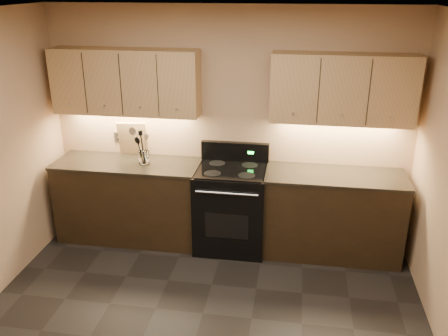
{
  "coord_description": "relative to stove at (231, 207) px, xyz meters",
  "views": [
    {
      "loc": [
        0.74,
        -2.99,
        2.82
      ],
      "look_at": [
        0.03,
        1.45,
        1.03
      ],
      "focal_mm": 38.0,
      "sensor_mm": 36.0,
      "label": 1
    }
  ],
  "objects": [
    {
      "name": "wall_back",
      "position": [
        -0.08,
        0.32,
        0.82
      ],
      "size": [
        4.0,
        0.04,
        2.6
      ],
      "primitive_type": "cube",
      "color": "tan",
      "rests_on": "ground"
    },
    {
      "name": "black_turner",
      "position": [
        -0.96,
        -0.01,
        0.65
      ],
      "size": [
        0.14,
        0.13,
        0.38
      ],
      "primitive_type": null,
      "rotation": [
        -0.13,
        -0.1,
        0.22
      ],
      "color": "black",
      "rests_on": "utensil_crock"
    },
    {
      "name": "stove",
      "position": [
        0.0,
        0.0,
        0.0
      ],
      "size": [
        0.76,
        0.68,
        1.14
      ],
      "color": "black",
      "rests_on": "ground"
    },
    {
      "name": "utensil_crock",
      "position": [
        -0.98,
        0.02,
        0.52
      ],
      "size": [
        0.14,
        0.14,
        0.15
      ],
      "color": "white",
      "rests_on": "counter_left"
    },
    {
      "name": "black_spoon",
      "position": [
        -0.99,
        0.05,
        0.62
      ],
      "size": [
        0.1,
        0.15,
        0.32
      ],
      "primitive_type": null,
      "rotation": [
        0.28,
        -0.09,
        -0.15
      ],
      "color": "black",
      "rests_on": "utensil_crock"
    },
    {
      "name": "outlet_plate",
      "position": [
        -1.38,
        0.31,
        0.64
      ],
      "size": [
        0.08,
        0.01,
        0.12
      ],
      "primitive_type": "cube",
      "color": "#B2B5BA",
      "rests_on": "wall_back"
    },
    {
      "name": "counter_left",
      "position": [
        -1.18,
        0.02,
        -0.01
      ],
      "size": [
        1.62,
        0.62,
        0.93
      ],
      "color": "black",
      "rests_on": "ground"
    },
    {
      "name": "wooden_spoon",
      "position": [
        -1.0,
        0.02,
        0.63
      ],
      "size": [
        0.13,
        0.11,
        0.33
      ],
      "primitive_type": null,
      "rotation": [
        -0.04,
        0.22,
        0.35
      ],
      "color": "tan",
      "rests_on": "utensil_crock"
    },
    {
      "name": "steel_skimmer",
      "position": [
        -0.94,
        0.02,
        0.67
      ],
      "size": [
        0.28,
        0.17,
        0.4
      ],
      "primitive_type": null,
      "rotation": [
        -0.17,
        -0.5,
        -0.08
      ],
      "color": "silver",
      "rests_on": "utensil_crock"
    },
    {
      "name": "upper_cab_left",
      "position": [
        -1.18,
        0.17,
        1.32
      ],
      "size": [
        1.6,
        0.3,
        0.7
      ],
      "primitive_type": "cube",
      "color": "tan",
      "rests_on": "wall_back"
    },
    {
      "name": "cutting_board",
      "position": [
        -1.18,
        0.25,
        0.65
      ],
      "size": [
        0.34,
        0.17,
        0.41
      ],
      "primitive_type": "cube",
      "rotation": [
        0.26,
        0.0,
        0.13
      ],
      "color": "tan",
      "rests_on": "counter_left"
    },
    {
      "name": "ceiling",
      "position": [
        -0.08,
        -1.68,
        2.12
      ],
      "size": [
        4.0,
        4.0,
        0.0
      ],
      "primitive_type": "plane",
      "rotation": [
        3.14,
        0.0,
        0.0
      ],
      "color": "silver",
      "rests_on": "wall_back"
    },
    {
      "name": "counter_right",
      "position": [
        1.1,
        0.02,
        -0.01
      ],
      "size": [
        1.46,
        0.62,
        0.93
      ],
      "color": "black",
      "rests_on": "ground"
    },
    {
      "name": "upper_cab_right",
      "position": [
        1.1,
        0.17,
        1.32
      ],
      "size": [
        1.44,
        0.3,
        0.7
      ],
      "primitive_type": "cube",
      "color": "tan",
      "rests_on": "wall_back"
    }
  ]
}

